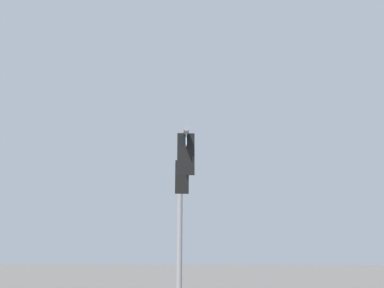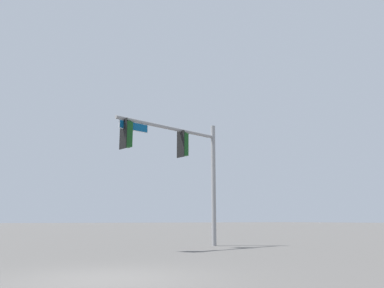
% 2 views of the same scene
% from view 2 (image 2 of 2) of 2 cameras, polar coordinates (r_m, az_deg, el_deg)
% --- Properties ---
extents(ground_plane, '(400.00, 400.00, 0.00)m').
position_cam_2_polar(ground_plane, '(8.58, -13.03, -19.48)').
color(ground_plane, '#514F4C').
extents(signal_pole_near, '(5.82, 1.50, 6.09)m').
position_cam_2_polar(signal_pole_near, '(17.87, -1.53, -1.76)').
color(signal_pole_near, gray).
rests_on(signal_pole_near, ground_plane).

